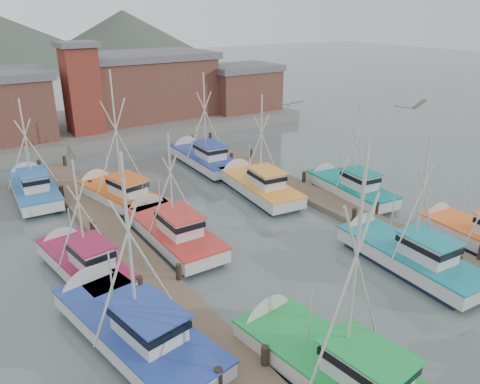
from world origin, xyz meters
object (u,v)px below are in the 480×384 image
lookout_tower (81,88)px  boat_12 (117,194)px  boat_4 (328,363)px  boat_8 (168,229)px

lookout_tower → boat_12: size_ratio=0.87×
boat_4 → boat_8: bearing=83.4°
lookout_tower → boat_4: size_ratio=0.85×
boat_4 → boat_8: size_ratio=1.13×
boat_4 → boat_12: boat_4 is taller
boat_8 → boat_12: size_ratio=0.91×
boat_4 → boat_12: bearing=85.0°
boat_8 → boat_12: bearing=94.7°
lookout_tower → boat_12: 17.22m
lookout_tower → boat_4: (-2.25, -36.50, -4.87)m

